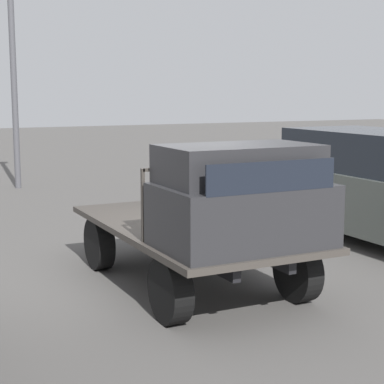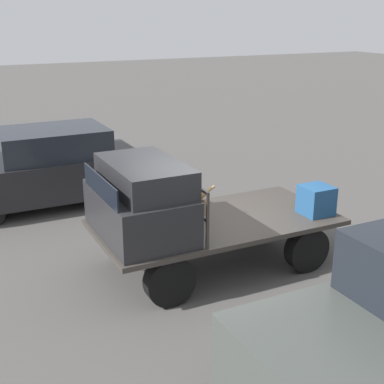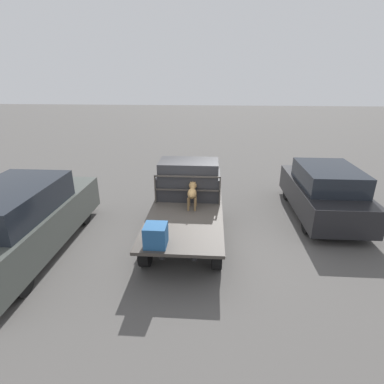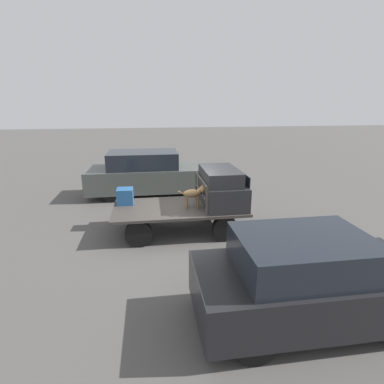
# 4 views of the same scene
# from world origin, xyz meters

# --- Properties ---
(ground_plane) EXTENTS (80.00, 80.00, 0.00)m
(ground_plane) POSITION_xyz_m (0.00, 0.00, 0.00)
(ground_plane) COLOR #514F4C
(flatbed_truck) EXTENTS (4.04, 2.05, 0.82)m
(flatbed_truck) POSITION_xyz_m (0.00, 0.00, 0.60)
(flatbed_truck) COLOR black
(flatbed_truck) RESTS_ON ground
(truck_cab) EXTENTS (1.23, 1.93, 1.16)m
(truck_cab) POSITION_xyz_m (1.33, 0.00, 1.37)
(truck_cab) COLOR #28282B
(truck_cab) RESTS_ON flatbed_truck
(truck_headboard) EXTENTS (0.04, 1.93, 0.87)m
(truck_headboard) POSITION_xyz_m (0.67, 0.00, 1.40)
(truck_headboard) COLOR #3D3833
(truck_headboard) RESTS_ON flatbed_truck
(dog) EXTENTS (0.92, 0.25, 0.72)m
(dog) POSITION_xyz_m (0.47, -0.16, 1.28)
(dog) COLOR brown
(dog) RESTS_ON flatbed_truck
(cargo_crate) EXTENTS (0.50, 0.50, 0.50)m
(cargo_crate) POSITION_xyz_m (-1.67, 0.51, 1.07)
(cargo_crate) COLOR #235184
(cargo_crate) RESTS_ON flatbed_truck
(parked_sedan) EXTENTS (4.20, 1.88, 1.72)m
(parked_sedan) POSITION_xyz_m (1.88, -4.36, 0.86)
(parked_sedan) COLOR black
(parked_sedan) RESTS_ON ground
(parked_pickup_far) EXTENTS (5.31, 2.00, 1.91)m
(parked_pickup_far) POSITION_xyz_m (-0.94, 4.12, 0.94)
(parked_pickup_far) COLOR black
(parked_pickup_far) RESTS_ON ground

